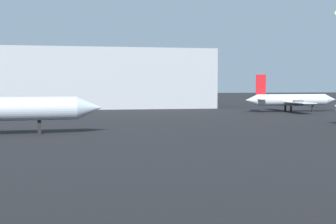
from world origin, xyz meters
The scene contains 2 objects.
airplane_far_right centered at (42.22, 83.69, 2.80)m, with size 22.38×19.92×8.59m.
terminal_building centered at (-11.62, 111.74, 7.89)m, with size 82.49×23.15×15.79m, color #999EA3.
Camera 1 is at (-3.12, -8.19, 6.39)m, focal length 45.65 mm.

